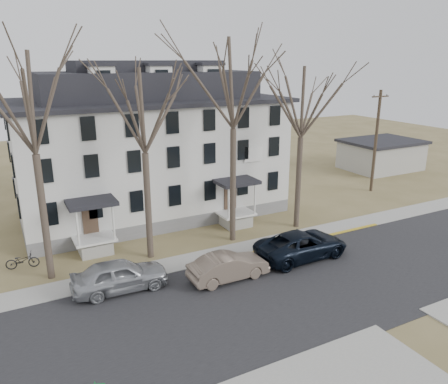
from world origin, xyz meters
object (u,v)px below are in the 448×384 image
tree_far_left (28,96)px  tree_mid_left (143,105)px  tree_center (234,77)px  tree_mid_right (303,97)px  car_tan (228,267)px  bicycle_left (22,261)px  boarding_house (151,148)px  utility_pole_far (376,140)px  car_navy (302,245)px  car_silver (120,276)px

tree_far_left → tree_mid_left: size_ratio=1.08×
tree_center → tree_mid_right: (5.50, 0.00, -1.48)m
car_tan → bicycle_left: car_tan is taller
boarding_house → utility_pole_far: boarding_house is taller
car_navy → utility_pole_far: bearing=-60.8°
car_tan → tree_far_left: bearing=60.4°
car_tan → boarding_house: bearing=-0.7°
tree_mid_left → car_navy: 13.03m
boarding_house → tree_mid_right: tree_mid_right is taller
tree_center → car_silver: bearing=-159.3°
boarding_house → utility_pole_far: size_ratio=2.19×
tree_far_left → tree_center: bearing=0.0°
tree_far_left → car_navy: bearing=-17.6°
car_navy → tree_mid_right: bearing=-34.4°
tree_mid_left → tree_center: (6.00, 0.00, 1.48)m
tree_far_left → car_tan: 14.05m
tree_far_left → car_tan: (8.99, -4.99, -9.57)m
car_navy → boarding_house: bearing=22.2°
car_silver → tree_mid_left: bearing=-37.8°
tree_mid_right → car_navy: 10.33m
boarding_house → tree_mid_right: size_ratio=1.63×
car_silver → car_navy: (11.32, -1.25, -0.03)m
tree_far_left → tree_center: (12.00, 0.00, 0.74)m
car_silver → car_tan: (5.82, -1.65, -0.11)m
tree_mid_left → car_silver: tree_mid_left is taller
tree_center → utility_pole_far: tree_center is taller
tree_mid_left → utility_pole_far: tree_mid_left is taller
tree_far_left → tree_center: size_ratio=0.93×
car_silver → car_navy: bearing=-93.8°
boarding_house → utility_pole_far: bearing=-10.9°
tree_mid_right → utility_pole_far: size_ratio=1.34×
tree_mid_left → car_tan: (2.99, -4.99, -8.83)m
car_navy → bicycle_left: bearing=66.4°
car_navy → tree_center: bearing=27.4°
tree_center → utility_pole_far: bearing=13.5°
boarding_house → car_tan: bearing=-90.1°
tree_center → tree_mid_right: bearing=0.0°
tree_far_left → car_silver: (3.17, -3.34, -9.46)m
boarding_house → car_tan: (-0.01, -13.14, -4.61)m
utility_pole_far → tree_center: bearing=-166.5°
tree_far_left → utility_pole_far: 30.29m
tree_far_left → car_tan: bearing=-29.0°
tree_center → utility_pole_far: (17.50, 4.20, -6.18)m
tree_center → car_navy: (2.49, -4.59, -10.24)m
tree_center → car_navy: size_ratio=2.41×
tree_center → car_navy: bearing=-61.5°
tree_far_left → utility_pole_far: size_ratio=1.44×
tree_far_left → tree_mid_right: 17.52m
boarding_house → tree_far_left: 13.12m
tree_far_left → utility_pole_far: tree_far_left is taller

